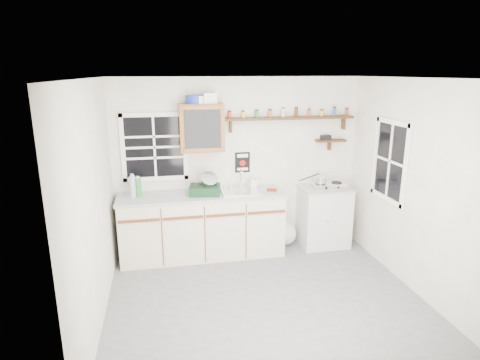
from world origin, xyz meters
name	(u,v)px	position (x,y,z in m)	size (l,w,h in m)	color
room	(267,196)	(0.00, 0.00, 1.25)	(3.64, 3.24, 2.54)	#555558
main_cabinet	(203,225)	(-0.58, 1.30, 0.46)	(2.31, 0.63, 0.92)	beige
right_cabinet	(323,216)	(1.25, 1.32, 0.46)	(0.73, 0.57, 0.91)	silver
sink	(240,191)	(-0.05, 1.30, 0.93)	(0.52, 0.44, 0.29)	silver
upper_cabinet	(202,128)	(-0.55, 1.44, 1.82)	(0.60, 0.32, 0.65)	brown
upper_cabinet_clutter	(200,99)	(-0.56, 1.44, 2.21)	(0.42, 0.24, 0.14)	navy
spice_shelf	(289,117)	(0.72, 1.51, 1.93)	(1.91, 0.18, 0.34)	#311F0D
secondary_shelf	(329,140)	(1.36, 1.52, 1.58)	(0.45, 0.16, 0.24)	#311F0D
warning_sign	(242,162)	(0.05, 1.59, 1.28)	(0.22, 0.02, 0.30)	black
window_back	(154,147)	(-1.20, 1.59, 1.55)	(0.93, 0.03, 0.98)	black
window_right	(390,161)	(1.79, 0.55, 1.45)	(0.03, 0.78, 1.08)	black
water_bottles	(135,187)	(-1.48, 1.35, 1.06)	(0.15, 0.08, 0.32)	#A5B9C2
dish_rack	(206,187)	(-0.53, 1.28, 1.02)	(0.47, 0.38, 0.32)	black
soap_bottle	(253,182)	(0.17, 1.42, 1.03)	(0.10, 0.10, 0.21)	silver
rag	(272,190)	(0.41, 1.26, 0.93)	(0.14, 0.12, 0.02)	maroon
hotplate	(328,185)	(1.29, 1.30, 0.94)	(0.53, 0.31, 0.07)	silver
saucepan	(320,180)	(1.16, 1.31, 1.02)	(0.36, 0.23, 0.16)	silver
trash_bag	(286,234)	(0.69, 1.40, 0.18)	(0.37, 0.34, 0.43)	silver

